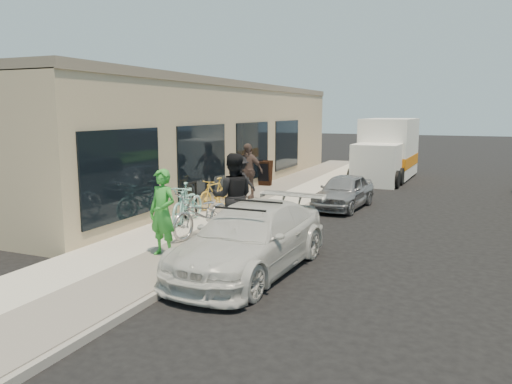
% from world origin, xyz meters
% --- Properties ---
extents(ground, '(120.00, 120.00, 0.00)m').
position_xyz_m(ground, '(0.00, 0.00, 0.00)').
color(ground, black).
rests_on(ground, ground).
extents(sidewalk, '(3.00, 34.00, 0.15)m').
position_xyz_m(sidewalk, '(-2.00, 3.00, 0.07)').
color(sidewalk, beige).
rests_on(sidewalk, ground).
extents(curb, '(0.12, 34.00, 0.13)m').
position_xyz_m(curb, '(-0.45, 3.00, 0.07)').
color(curb, gray).
rests_on(curb, ground).
extents(storefront, '(3.60, 20.00, 4.22)m').
position_xyz_m(storefront, '(-5.24, 7.99, 2.12)').
color(storefront, tan).
rests_on(storefront, ground).
extents(bike_rack, '(0.09, 0.71, 0.99)m').
position_xyz_m(bike_rack, '(-2.96, 2.32, 0.75)').
color(bike_rack, black).
rests_on(bike_rack, sidewalk).
extents(sandwich_board, '(0.66, 0.67, 0.99)m').
position_xyz_m(sandwich_board, '(-3.30, 8.71, 0.66)').
color(sandwich_board, '#32190E').
rests_on(sandwich_board, sidewalk).
extents(sedan_white, '(2.14, 4.63, 1.35)m').
position_xyz_m(sedan_white, '(0.41, -1.13, 0.66)').
color(sedan_white, silver).
rests_on(sedan_white, ground).
extents(sedan_silver, '(1.63, 3.37, 1.11)m').
position_xyz_m(sedan_silver, '(0.60, 5.99, 0.56)').
color(sedan_silver, gray).
rests_on(sedan_silver, ground).
extents(moving_truck, '(2.34, 5.74, 2.78)m').
position_xyz_m(moving_truck, '(0.80, 13.73, 1.23)').
color(moving_truck, white).
rests_on(moving_truck, ground).
extents(tandem_bike, '(1.07, 2.14, 1.07)m').
position_xyz_m(tandem_bike, '(-1.57, 0.50, 0.69)').
color(tandem_bike, silver).
rests_on(tandem_bike, sidewalk).
extents(woman_rider, '(0.73, 0.55, 1.81)m').
position_xyz_m(woman_rider, '(-1.50, -1.30, 1.06)').
color(woman_rider, green).
rests_on(woman_rider, sidewalk).
extents(man_standing, '(1.21, 1.11, 2.03)m').
position_xyz_m(man_standing, '(-0.74, 0.47, 1.16)').
color(man_standing, black).
rests_on(man_standing, sidewalk).
extents(cruiser_bike_a, '(1.13, 1.78, 1.04)m').
position_xyz_m(cruiser_bike_a, '(-2.80, 1.72, 0.67)').
color(cruiser_bike_a, '#8ACEC3').
rests_on(cruiser_bike_a, sidewalk).
extents(cruiser_bike_b, '(0.88, 1.94, 0.99)m').
position_xyz_m(cruiser_bike_b, '(-2.67, 1.68, 0.64)').
color(cruiser_bike_b, '#8ACEC3').
rests_on(cruiser_bike_b, sidewalk).
extents(cruiser_bike_c, '(0.67, 1.60, 0.93)m').
position_xyz_m(cruiser_bike_c, '(-2.91, 3.69, 0.62)').
color(cruiser_bike_c, gold).
rests_on(cruiser_bike_c, sidewalk).
extents(bystander_a, '(1.07, 0.66, 1.59)m').
position_xyz_m(bystander_a, '(-2.34, 4.33, 0.94)').
color(bystander_a, black).
rests_on(bystander_a, sidewalk).
extents(bystander_b, '(1.13, 0.50, 1.90)m').
position_xyz_m(bystander_b, '(-2.70, 5.75, 1.10)').
color(bystander_b, brown).
rests_on(bystander_b, sidewalk).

